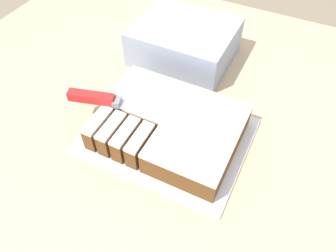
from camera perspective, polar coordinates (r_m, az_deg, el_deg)
The scene contains 6 objects.
ground_plane at distance 1.62m, azimuth 1.13°, elevation -20.69°, with size 8.00×8.00×0.00m, color #7F705B.
countertop at distance 1.19m, azimuth 1.47°, elevation -12.98°, with size 1.40×1.10×0.93m.
cake_board at distance 0.75m, azimuth 0.00°, elevation -1.64°, with size 0.36×0.28×0.01m.
cake at distance 0.73m, azimuth 0.51°, elevation 0.07°, with size 0.31×0.23×0.06m.
knife at distance 0.73m, azimuth -10.05°, elevation 4.36°, with size 0.33×0.11×0.02m.
storage_box at distance 0.94m, azimuth 2.84°, elevation 14.40°, with size 0.26×0.22×0.10m.
Camera 1 is at (0.22, -0.51, 1.52)m, focal length 35.00 mm.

